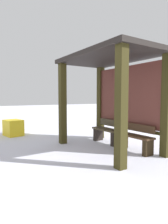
{
  "coord_description": "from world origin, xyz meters",
  "views": [
    {
      "loc": [
        4.15,
        -3.47,
        1.46
      ],
      "look_at": [
        -0.16,
        -0.69,
        1.07
      ],
      "focal_mm": 31.13,
      "sensor_mm": 36.0,
      "label": 1
    }
  ],
  "objects_px": {
    "bus_shelter": "(113,81)",
    "bench_center_inside": "(135,139)",
    "grit_bin": "(13,128)",
    "bench_left_inside": "(107,132)"
  },
  "relations": [
    {
      "from": "bus_shelter",
      "to": "grit_bin",
      "type": "relative_size",
      "value": 4.21
    },
    {
      "from": "bus_shelter",
      "to": "grit_bin",
      "type": "distance_m",
      "value": 4.27
    },
    {
      "from": "grit_bin",
      "to": "bus_shelter",
      "type": "bearing_deg",
      "value": 29.72
    },
    {
      "from": "bench_center_inside",
      "to": "grit_bin",
      "type": "height_order",
      "value": "bench_center_inside"
    },
    {
      "from": "bench_left_inside",
      "to": "bench_center_inside",
      "type": "bearing_deg",
      "value": 0.01
    },
    {
      "from": "bench_center_inside",
      "to": "grit_bin",
      "type": "bearing_deg",
      "value": -150.93
    },
    {
      "from": "bus_shelter",
      "to": "grit_bin",
      "type": "xyz_separation_m",
      "value": [
        -3.44,
        -1.96,
        -1.61
      ]
    },
    {
      "from": "bench_center_inside",
      "to": "grit_bin",
      "type": "distance_m",
      "value": 4.61
    },
    {
      "from": "bus_shelter",
      "to": "bench_center_inside",
      "type": "xyz_separation_m",
      "value": [
        0.59,
        0.28,
        -1.57
      ]
    },
    {
      "from": "bus_shelter",
      "to": "bench_center_inside",
      "type": "relative_size",
      "value": 2.73
    }
  ]
}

